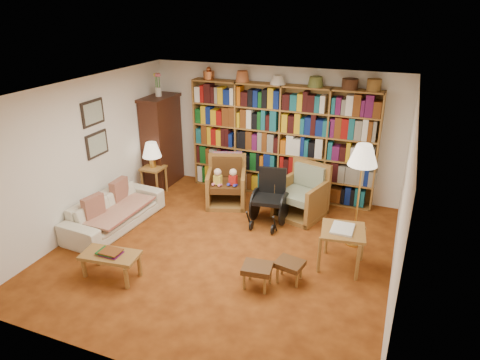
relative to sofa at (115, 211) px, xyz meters
The scene contains 23 objects.
floor 2.07m from the sofa, ahead, with size 5.00×5.00×0.00m, color #934916.
ceiling 3.02m from the sofa, ahead, with size 5.00×5.00×0.00m, color white.
wall_back 3.36m from the sofa, 50.48° to the left, with size 5.00×5.00×0.00m, color white.
wall_front 3.39m from the sofa, 50.82° to the right, with size 5.00×5.00×0.00m, color white.
wall_left 1.07m from the sofa, behind, with size 5.00×5.00×0.00m, color white.
wall_right 4.65m from the sofa, ahead, with size 5.00×5.00×0.00m, color white.
bookshelf 3.35m from the sofa, 45.80° to the left, with size 3.60×0.30×2.42m.
curio_cabinet 2.11m from the sofa, 95.90° to the left, with size 0.50×0.95×2.40m.
framed_pictures 1.44m from the sofa, 146.36° to the left, with size 0.03×0.52×0.97m.
sofa is the anchor object (origin of this frame).
sofa_throw 0.05m from the sofa, ahead, with size 0.71×1.33×0.04m, color beige.
cushion_left 0.41m from the sofa, 110.38° to the left, with size 0.13×0.40×0.40m, color maroon.
cushion_right 0.41m from the sofa, 110.38° to the right, with size 0.12×0.39×0.39m, color maroon.
side_table_lamp 1.43m from the sofa, 94.03° to the left, with size 0.42×0.42×0.57m.
table_lamp 1.56m from the sofa, 94.03° to the left, with size 0.38×0.38×0.51m.
armchair_leather 2.16m from the sofa, 48.03° to the left, with size 0.97×0.97×0.93m.
armchair_sage 3.32m from the sofa, 29.51° to the left, with size 0.98×0.99×0.95m.
wheelchair 2.68m from the sofa, 24.65° to the left, with size 0.56×0.78×0.98m.
floor_lamp 4.20m from the sofa, 13.24° to the left, with size 0.44×0.44×1.68m.
side_table_papers 3.84m from the sofa, ahead, with size 0.69×0.69×0.64m.
footstool_a 2.94m from the sofa, 14.03° to the right, with size 0.43×0.38×0.34m.
footstool_b 3.25m from the sofa, ahead, with size 0.42×0.38×0.31m.
coffee_table 1.51m from the sofa, 55.34° to the right, with size 0.85×0.50×0.42m.
Camera 1 is at (2.37, -5.29, 3.64)m, focal length 32.00 mm.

